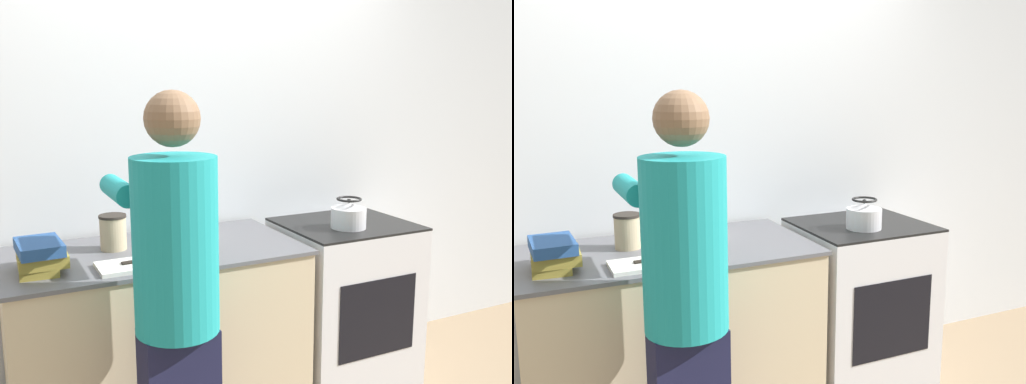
% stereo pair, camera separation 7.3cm
% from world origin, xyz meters
% --- Properties ---
extents(wall_back, '(8.00, 0.05, 2.60)m').
position_xyz_m(wall_back, '(0.00, 0.76, 1.30)').
color(wall_back, silver).
rests_on(wall_back, ground_plane).
extents(counter, '(1.36, 0.71, 0.91)m').
position_xyz_m(counter, '(-0.36, 0.35, 0.46)').
color(counter, '#C6B28E').
rests_on(counter, ground_plane).
extents(oven, '(0.67, 0.60, 0.94)m').
position_xyz_m(oven, '(0.69, 0.30, 0.47)').
color(oven, silver).
rests_on(oven, ground_plane).
extents(person, '(0.35, 0.59, 1.65)m').
position_xyz_m(person, '(-0.44, -0.24, 0.90)').
color(person, '#161833').
rests_on(person, ground_plane).
extents(cutting_board, '(0.38, 0.19, 0.02)m').
position_xyz_m(cutting_board, '(-0.46, 0.13, 0.92)').
color(cutting_board, silver).
rests_on(cutting_board, counter).
extents(knife, '(0.22, 0.05, 0.01)m').
position_xyz_m(knife, '(-0.46, 0.14, 0.93)').
color(knife, silver).
rests_on(knife, cutting_board).
extents(kettle, '(0.18, 0.18, 0.16)m').
position_xyz_m(kettle, '(0.64, 0.21, 1.00)').
color(kettle, silver).
rests_on(kettle, oven).
extents(bowl_prep, '(0.18, 0.18, 0.07)m').
position_xyz_m(bowl_prep, '(-0.11, 0.48, 0.95)').
color(bowl_prep, silver).
rests_on(bowl_prep, counter).
extents(canister_jar, '(0.13, 0.13, 0.16)m').
position_xyz_m(canister_jar, '(-0.52, 0.43, 1.00)').
color(canister_jar, tan).
rests_on(canister_jar, counter).
extents(book_stack, '(0.20, 0.27, 0.13)m').
position_xyz_m(book_stack, '(-0.86, 0.24, 0.98)').
color(book_stack, olive).
rests_on(book_stack, counter).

